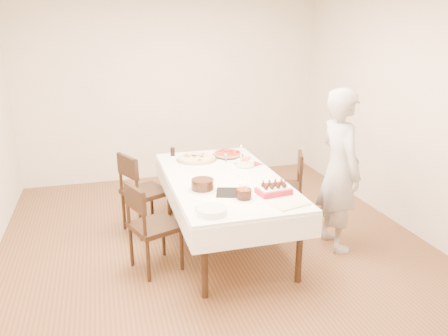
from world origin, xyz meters
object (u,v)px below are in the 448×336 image
object	(u,v)px
chair_right_savory	(284,187)
person	(339,171)
dining_table	(224,210)
birthday_cake	(244,190)
pasta_bowl	(245,163)
chair_left_savory	(145,192)
chair_left_dessert	(155,226)
taper_candle	(241,156)
cola_glass	(173,152)
pizza_white	(197,158)
pizza_pepperoni	(228,154)
layer_cake	(203,185)
strawberry_box	(274,190)

from	to	relation	value
chair_right_savory	person	bearing A→B (deg)	-49.47
dining_table	birthday_cake	distance (m)	0.77
pasta_bowl	chair_left_savory	bearing A→B (deg)	168.18
chair_left_dessert	pasta_bowl	world-z (taller)	chair_left_dessert
dining_table	birthday_cake	xyz separation A→B (m)	(0.01, -0.62, 0.46)
taper_candle	chair_left_savory	bearing A→B (deg)	166.51
person	taper_candle	xyz separation A→B (m)	(-0.84, 0.67, 0.04)
cola_glass	pizza_white	bearing A→B (deg)	-48.08
taper_candle	cola_glass	distance (m)	0.94
person	pizza_pepperoni	world-z (taller)	person
chair_right_savory	pasta_bowl	distance (m)	0.64
dining_table	pizza_white	xyz separation A→B (m)	(-0.14, 0.68, 0.40)
layer_cake	birthday_cake	xyz separation A→B (m)	(0.31, -0.31, 0.03)
chair_left_dessert	pizza_pepperoni	distance (m)	1.55
layer_cake	chair_right_savory	bearing A→B (deg)	30.35
dining_table	chair_right_savory	bearing A→B (deg)	23.50
birthday_cake	chair_left_savory	bearing A→B (deg)	124.21
taper_candle	birthday_cake	bearing A→B (deg)	-106.49
chair_left_savory	chair_left_dessert	xyz separation A→B (m)	(-0.00, -0.87, -0.03)
pasta_bowl	pizza_white	bearing A→B (deg)	141.79
dining_table	layer_cake	distance (m)	0.61
dining_table	chair_right_savory	size ratio (longest dim) A/B	2.51
pizza_white	cola_glass	world-z (taller)	cola_glass
pizza_white	birthday_cake	distance (m)	1.31
chair_left_dessert	pizza_white	size ratio (longest dim) A/B	1.82
taper_candle	birthday_cake	distance (m)	0.94
chair_right_savory	layer_cake	bearing A→B (deg)	-128.46
taper_candle	person	bearing A→B (deg)	-38.71
dining_table	person	world-z (taller)	person
layer_cake	birthday_cake	size ratio (longest dim) A/B	1.89
chair_left_savory	pasta_bowl	xyz separation A→B (m)	(1.11, -0.23, 0.32)
dining_table	pasta_bowl	world-z (taller)	pasta_bowl
chair_left_dessert	layer_cake	world-z (taller)	chair_left_dessert
pizza_white	taper_candle	bearing A→B (deg)	-43.26
chair_left_savory	taper_candle	bearing A→B (deg)	141.72
dining_table	birthday_cake	bearing A→B (deg)	-88.88
chair_left_dessert	pizza_white	world-z (taller)	chair_left_dessert
pizza_white	pasta_bowl	bearing A→B (deg)	-38.21
pizza_pepperoni	strawberry_box	world-z (taller)	strawberry_box
pasta_bowl	cola_glass	xyz separation A→B (m)	(-0.72, 0.64, 0.01)
pizza_pepperoni	pasta_bowl	xyz separation A→B (m)	(0.07, -0.46, 0.02)
pizza_pepperoni	strawberry_box	distance (m)	1.34
pizza_pepperoni	pizza_white	bearing A→B (deg)	-168.64
person	cola_glass	size ratio (longest dim) A/B	16.43
strawberry_box	chair_left_savory	bearing A→B (deg)	134.43
pasta_bowl	taper_candle	size ratio (longest dim) A/B	0.78
person	layer_cake	distance (m)	1.42
person	dining_table	bearing A→B (deg)	71.11
pizza_white	chair_left_savory	bearing A→B (deg)	-167.12
chair_right_savory	cola_glass	distance (m)	1.41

